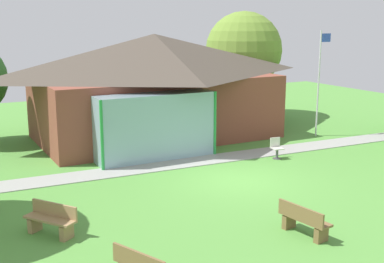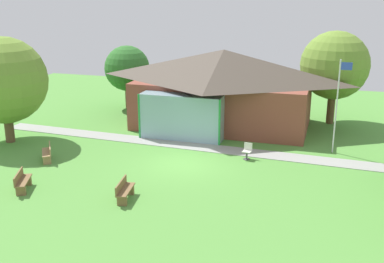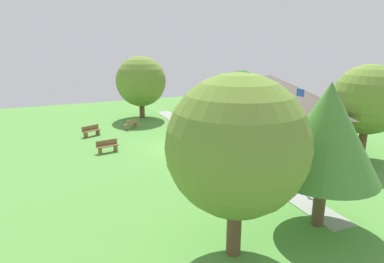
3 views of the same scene
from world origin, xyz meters
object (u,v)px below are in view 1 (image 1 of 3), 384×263
patio_chair_lawn_spare (276,149)px  pavilion (155,85)px  bench_mid_left (51,220)px  tree_behind_pavilion_right (244,50)px  flagpole (319,78)px  bench_front_center (304,221)px

patio_chair_lawn_spare → pavilion: bearing=-56.2°
bench_mid_left → patio_chair_lawn_spare: size_ratio=1.73×
pavilion → bench_mid_left: bearing=-127.9°
patio_chair_lawn_spare → tree_behind_pavilion_right: size_ratio=0.14×
flagpole → tree_behind_pavilion_right: size_ratio=0.84×
pavilion → tree_behind_pavilion_right: bearing=21.5°
tree_behind_pavilion_right → bench_mid_left: bearing=-139.8°
flagpole → bench_mid_left: size_ratio=3.44×
bench_mid_left → tree_behind_pavilion_right: bearing=-84.5°
bench_front_center → patio_chair_lawn_spare: size_ratio=1.80×
bench_front_center → tree_behind_pavilion_right: (8.07, 14.96, 3.47)m
flagpole → tree_behind_pavilion_right: (-0.31, 6.08, 1.03)m
flagpole → bench_front_center: 12.45m
bench_mid_left → patio_chair_lawn_spare: (9.91, 3.27, 0.01)m
pavilion → flagpole: flagpole is taller
bench_mid_left → tree_behind_pavilion_right: 18.57m
tree_behind_pavilion_right → flagpole: bearing=-87.1°
bench_mid_left → flagpole: bearing=-102.9°
pavilion → bench_mid_left: size_ratio=8.02×
flagpole → tree_behind_pavilion_right: 6.17m
bench_front_center → flagpole: bearing=128.0°
patio_chair_lawn_spare → bench_mid_left: bearing=26.2°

